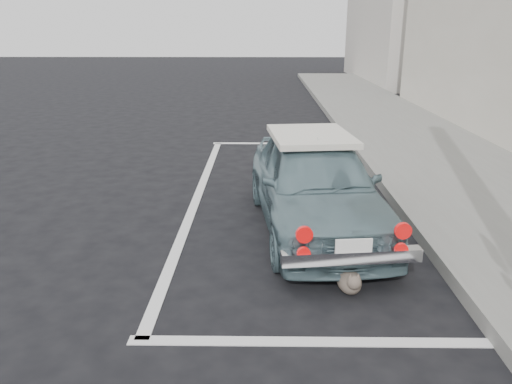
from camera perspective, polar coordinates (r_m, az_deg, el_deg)
ground at (r=4.45m, az=0.19°, el=-13.06°), size 80.00×80.00×0.00m
pline_rear at (r=4.06m, az=7.50°, el=-16.62°), size 3.00×0.12×0.01m
pline_front at (r=10.57m, az=3.28°, el=5.57°), size 3.00×0.12×0.01m
pline_side at (r=7.25m, az=-6.70°, el=-0.49°), size 0.12×7.00×0.01m
retro_coupe at (r=5.94m, az=6.77°, el=1.04°), size 1.68×3.44×1.13m
cat at (r=4.70m, az=10.67°, el=-9.92°), size 0.25×0.50×0.26m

